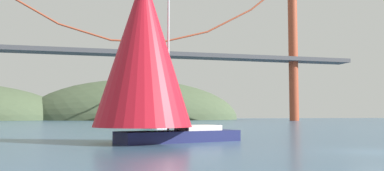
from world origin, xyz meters
name	(u,v)px	position (x,y,z in m)	size (l,w,h in m)	color
ground_plane	(376,152)	(0.00, 0.00, 0.00)	(360.00, 360.00, 0.00)	#385670
headland_center	(136,120)	(5.00, 135.00, 0.00)	(78.12, 44.00, 29.45)	#425138
suspension_bridge	(136,48)	(0.00, 95.00, 20.25)	(131.87, 6.00, 44.52)	#A34228
sailboat_crimson_sail	(145,52)	(-10.06, 9.14, 5.88)	(10.97, 7.91, 12.27)	#191E4C
sailboat_green_sail	(152,103)	(-4.72, 38.73, 3.39)	(3.84, 6.51, 6.87)	white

